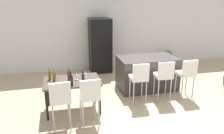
# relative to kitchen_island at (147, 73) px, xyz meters

# --- Properties ---
(ground_plane) EXTENTS (10.00, 10.00, 0.00)m
(ground_plane) POSITION_rel_kitchen_island_xyz_m (-0.28, -0.85, -0.46)
(ground_plane) COLOR tan
(back_wall) EXTENTS (10.00, 0.12, 2.90)m
(back_wall) POSITION_rel_kitchen_island_xyz_m (-0.28, 2.28, 0.99)
(back_wall) COLOR silver
(back_wall) RESTS_ON ground_plane
(kitchen_island) EXTENTS (1.61, 0.94, 0.92)m
(kitchen_island) POSITION_rel_kitchen_island_xyz_m (0.00, 0.00, 0.00)
(kitchen_island) COLOR #383330
(kitchen_island) RESTS_ON ground_plane
(bar_chair_left) EXTENTS (0.41, 0.41, 1.05)m
(bar_chair_left) POSITION_rel_kitchen_island_xyz_m (-0.56, -0.85, 0.24)
(bar_chair_left) COLOR white
(bar_chair_left) RESTS_ON ground_plane
(bar_chair_middle) EXTENTS (0.43, 0.43, 1.05)m
(bar_chair_middle) POSITION_rel_kitchen_island_xyz_m (0.10, -0.85, 0.24)
(bar_chair_middle) COLOR white
(bar_chair_middle) RESTS_ON ground_plane
(bar_chair_right) EXTENTS (0.41, 0.41, 1.05)m
(bar_chair_right) POSITION_rel_kitchen_island_xyz_m (0.73, -0.85, 0.24)
(bar_chair_right) COLOR white
(bar_chair_right) RESTS_ON ground_plane
(dining_table) EXTENTS (1.27, 0.83, 0.74)m
(dining_table) POSITION_rel_kitchen_island_xyz_m (-2.16, -0.81, 0.21)
(dining_table) COLOR #4C4238
(dining_table) RESTS_ON ground_plane
(dining_chair_near) EXTENTS (0.42, 0.42, 1.05)m
(dining_chair_near) POSITION_rel_kitchen_island_xyz_m (-2.45, -1.59, 0.24)
(dining_chair_near) COLOR white
(dining_chair_near) RESTS_ON ground_plane
(dining_chair_far) EXTENTS (0.42, 0.42, 1.05)m
(dining_chair_far) POSITION_rel_kitchen_island_xyz_m (-1.88, -1.59, 0.24)
(dining_chair_far) COLOR white
(dining_chair_far) RESTS_ON ground_plane
(wine_bottle_right) EXTENTS (0.06, 0.06, 0.29)m
(wine_bottle_right) POSITION_rel_kitchen_island_xyz_m (-2.65, -0.65, 0.39)
(wine_bottle_right) COLOR brown
(wine_bottle_right) RESTS_ON dining_table
(wine_bottle_corner) EXTENTS (0.07, 0.07, 0.31)m
(wine_bottle_corner) POSITION_rel_kitchen_island_xyz_m (-2.22, -0.90, 0.41)
(wine_bottle_corner) COLOR #471E19
(wine_bottle_corner) RESTS_ON dining_table
(wine_bottle_far) EXTENTS (0.07, 0.07, 0.30)m
(wine_bottle_far) POSITION_rel_kitchen_island_xyz_m (-2.19, -1.12, 0.40)
(wine_bottle_far) COLOR black
(wine_bottle_far) RESTS_ON dining_table
(wine_bottle_end) EXTENTS (0.06, 0.06, 0.30)m
(wine_bottle_end) POSITION_rel_kitchen_island_xyz_m (-1.94, -1.12, 0.40)
(wine_bottle_end) COLOR black
(wine_bottle_end) RESTS_ON dining_table
(wine_bottle_middle) EXTENTS (0.08, 0.08, 0.30)m
(wine_bottle_middle) POSITION_rel_kitchen_island_xyz_m (-2.55, -0.78, 0.40)
(wine_bottle_middle) COLOR brown
(wine_bottle_middle) RESTS_ON dining_table
(wine_glass_left) EXTENTS (0.07, 0.07, 0.17)m
(wine_glass_left) POSITION_rel_kitchen_island_xyz_m (-2.06, -0.80, 0.40)
(wine_glass_left) COLOR silver
(wine_glass_left) RESTS_ON dining_table
(wine_glass_near) EXTENTS (0.07, 0.07, 0.17)m
(wine_glass_near) POSITION_rel_kitchen_island_xyz_m (-1.85, -0.74, 0.40)
(wine_glass_near) COLOR silver
(wine_glass_near) RESTS_ON dining_table
(refrigerator) EXTENTS (0.72, 0.68, 1.84)m
(refrigerator) POSITION_rel_kitchen_island_xyz_m (-1.00, 1.84, 0.46)
(refrigerator) COLOR black
(refrigerator) RESTS_ON ground_plane
(potted_plant) EXTENTS (0.39, 0.39, 0.59)m
(potted_plant) POSITION_rel_kitchen_island_xyz_m (1.57, 1.83, -0.11)
(potted_plant) COLOR #996B4C
(potted_plant) RESTS_ON ground_plane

